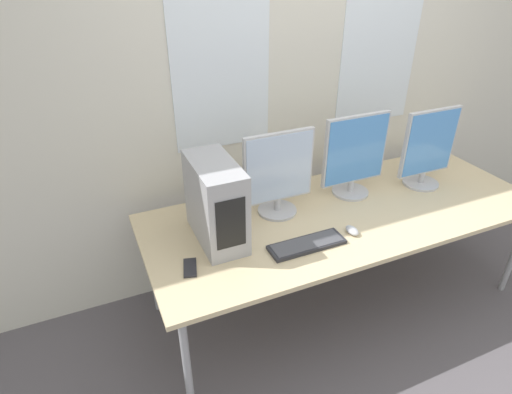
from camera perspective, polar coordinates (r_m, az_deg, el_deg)
ground_plane at (r=2.79m, az=15.91°, el=-18.96°), size 14.00×14.00×0.00m
wall_back at (r=2.82m, az=6.21°, el=15.56°), size 8.00×0.07×2.70m
desk at (r=2.63m, az=11.74°, el=-2.46°), size 2.39×0.94×0.70m
pc_tower at (r=2.22m, az=-5.40°, el=-0.66°), size 0.21×0.45×0.45m
monitor_main at (r=2.42m, az=3.00°, el=3.09°), size 0.42×0.23×0.50m
monitor_right_near at (r=2.68m, az=13.03°, el=5.40°), size 0.43×0.23×0.52m
monitor_right_far at (r=2.94m, az=21.96°, el=5.99°), size 0.40×0.23×0.51m
keyboard at (r=2.27m, az=6.80°, el=-6.30°), size 0.41×0.13×0.02m
mouse at (r=2.41m, az=12.69°, el=-4.37°), size 0.06×0.10×0.04m
cell_phone at (r=2.14m, az=-8.78°, el=-9.30°), size 0.10×0.15×0.01m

